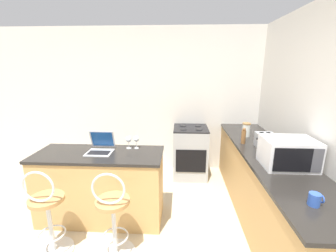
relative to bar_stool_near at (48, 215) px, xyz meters
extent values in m
cube|color=silver|center=(0.76, 2.22, 0.85)|extent=(12.00, 0.06, 2.60)
cube|color=tan|center=(0.34, 0.61, -0.02)|extent=(1.53, 0.59, 0.86)
cube|color=black|center=(0.34, 0.61, 0.42)|extent=(1.56, 0.62, 0.03)
cube|color=tan|center=(2.42, 0.73, -0.02)|extent=(0.65, 2.91, 0.86)
cube|color=black|center=(2.42, 0.73, 0.42)|extent=(0.68, 2.94, 0.03)
cylinder|color=silver|center=(0.00, 0.02, -0.45)|extent=(0.40, 0.40, 0.02)
cylinder|color=silver|center=(0.00, 0.02, -0.14)|extent=(0.04, 0.04, 0.61)
torus|color=silver|center=(0.00, 0.02, -0.23)|extent=(0.28, 0.28, 0.02)
cylinder|color=#B7844C|center=(0.00, 0.02, 0.17)|extent=(0.34, 0.34, 0.04)
torus|color=silver|center=(0.00, -0.08, 0.36)|extent=(0.32, 0.02, 0.32)
cylinder|color=silver|center=(0.67, 0.02, -0.14)|extent=(0.04, 0.04, 0.61)
torus|color=silver|center=(0.67, 0.02, -0.23)|extent=(0.28, 0.28, 0.02)
cylinder|color=#B7844C|center=(0.67, 0.02, 0.17)|extent=(0.34, 0.34, 0.04)
torus|color=silver|center=(0.67, -0.08, 0.36)|extent=(0.32, 0.02, 0.32)
cube|color=#B7BABF|center=(0.35, 0.62, 0.45)|extent=(0.31, 0.25, 0.01)
cube|color=black|center=(0.35, 0.60, 0.45)|extent=(0.26, 0.14, 0.00)
cube|color=#B7BABF|center=(0.35, 0.75, 0.57)|extent=(0.31, 0.08, 0.23)
cube|color=#19478C|center=(0.35, 0.75, 0.57)|extent=(0.27, 0.06, 0.20)
cube|color=silver|center=(2.45, 0.36, 0.59)|extent=(0.51, 0.39, 0.30)
cube|color=black|center=(2.41, 0.16, 0.59)|extent=(0.36, 0.01, 0.24)
cube|color=#4C4C51|center=(2.64, 0.16, 0.59)|extent=(0.10, 0.01, 0.24)
cube|color=#9EA3A8|center=(2.43, 0.88, 0.53)|extent=(0.22, 0.32, 0.19)
cube|color=black|center=(2.39, 0.88, 0.63)|extent=(0.05, 0.22, 0.00)
cube|color=black|center=(2.48, 0.88, 0.63)|extent=(0.05, 0.22, 0.00)
cube|color=black|center=(2.31, 0.88, 0.57)|extent=(0.02, 0.02, 0.02)
cube|color=#9EA3A8|center=(1.51, 1.87, -0.02)|extent=(0.59, 0.60, 0.87)
cube|color=black|center=(1.51, 1.56, -0.05)|extent=(0.50, 0.01, 0.39)
cube|color=black|center=(1.51, 1.87, 0.43)|extent=(0.59, 0.60, 0.02)
cylinder|color=black|center=(1.38, 1.75, 0.44)|extent=(0.11, 0.11, 0.01)
cylinder|color=black|center=(1.64, 1.75, 0.44)|extent=(0.11, 0.11, 0.01)
cylinder|color=black|center=(1.38, 1.99, 0.44)|extent=(0.11, 0.11, 0.01)
cylinder|color=black|center=(1.64, 1.99, 0.44)|extent=(0.11, 0.11, 0.01)
cylinder|color=#2D51AD|center=(2.34, -0.35, 0.49)|extent=(0.09, 0.09, 0.10)
torus|color=#2D51AD|center=(2.40, -0.35, 0.49)|extent=(0.01, 0.06, 0.06)
cylinder|color=silver|center=(0.67, 0.80, 0.44)|extent=(0.07, 0.07, 0.00)
cylinder|color=silver|center=(0.67, 0.80, 0.49)|extent=(0.01, 0.01, 0.08)
sphere|color=silver|center=(0.67, 0.80, 0.56)|extent=(0.08, 0.08, 0.08)
cylinder|color=brown|center=(2.19, 1.08, 0.53)|extent=(0.06, 0.06, 0.18)
sphere|color=brown|center=(2.19, 1.08, 0.64)|extent=(0.04, 0.04, 0.04)
cylinder|color=silver|center=(0.77, 0.80, 0.44)|extent=(0.06, 0.06, 0.00)
cylinder|color=silver|center=(0.77, 0.80, 0.49)|extent=(0.01, 0.01, 0.09)
sphere|color=silver|center=(0.77, 0.80, 0.57)|extent=(0.07, 0.07, 0.07)
cylinder|color=silver|center=(2.32, 1.42, 0.53)|extent=(0.12, 0.12, 0.19)
cylinder|color=olive|center=(2.32, 1.42, 0.64)|extent=(0.12, 0.12, 0.02)
camera|label=1|loc=(1.33, -1.90, 1.45)|focal=24.00mm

